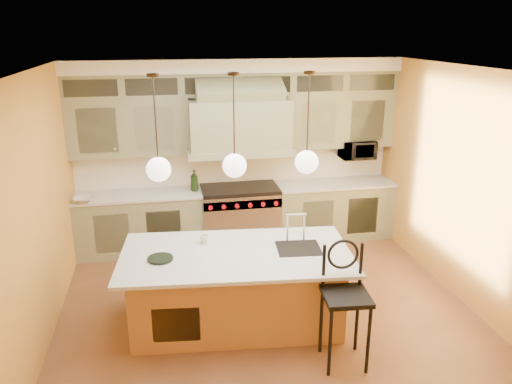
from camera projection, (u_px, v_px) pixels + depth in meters
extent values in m
plane|color=brown|center=(268.00, 314.00, 6.08)|extent=(5.00, 5.00, 0.00)
plane|color=white|center=(270.00, 71.00, 5.17)|extent=(5.00, 5.00, 0.00)
plane|color=#C68B36|center=(236.00, 151.00, 7.96)|extent=(5.00, 0.00, 5.00)
plane|color=#C68B36|center=(349.00, 326.00, 3.29)|extent=(5.00, 0.00, 5.00)
plane|color=#C68B36|center=(34.00, 217.00, 5.18)|extent=(0.00, 5.00, 5.00)
plane|color=#C68B36|center=(469.00, 189.00, 6.07)|extent=(0.00, 5.00, 5.00)
cube|color=gray|center=(141.00, 224.00, 7.69)|extent=(1.90, 0.65, 0.90)
cube|color=gray|center=(332.00, 210.00, 8.24)|extent=(1.90, 0.65, 0.90)
cube|color=silver|center=(138.00, 195.00, 7.54)|extent=(1.90, 0.68, 0.04)
cube|color=silver|center=(334.00, 183.00, 8.10)|extent=(1.90, 0.68, 0.04)
cube|color=silver|center=(236.00, 165.00, 8.01)|extent=(5.00, 0.04, 0.56)
cube|color=gray|center=(128.00, 127.00, 7.36)|extent=(1.75, 0.35, 0.85)
cube|color=gray|center=(338.00, 120.00, 7.94)|extent=(1.75, 0.35, 0.85)
cube|color=gray|center=(239.00, 124.00, 7.47)|extent=(1.50, 0.70, 0.75)
cube|color=gray|center=(239.00, 150.00, 7.60)|extent=(1.60, 0.76, 0.10)
cube|color=#333833|center=(237.00, 84.00, 7.46)|extent=(5.00, 0.35, 0.35)
cube|color=white|center=(237.00, 65.00, 7.35)|extent=(5.00, 0.47, 0.20)
cube|color=silver|center=(240.00, 217.00, 7.94)|extent=(1.20, 0.70, 0.90)
cube|color=black|center=(240.00, 189.00, 7.79)|extent=(1.20, 0.70, 0.06)
cube|color=silver|center=(243.00, 205.00, 7.54)|extent=(1.20, 0.06, 0.14)
cube|color=#A9743C|center=(236.00, 289.00, 5.79)|extent=(2.42, 1.32, 0.88)
cube|color=silver|center=(236.00, 254.00, 5.60)|extent=(2.69, 1.60, 0.04)
cube|color=black|center=(299.00, 250.00, 5.71)|extent=(0.54, 0.49, 0.05)
cylinder|color=black|center=(330.00, 343.00, 4.90)|extent=(0.04, 0.04, 0.75)
cylinder|color=black|center=(368.00, 341.00, 4.94)|extent=(0.04, 0.04, 0.75)
cylinder|color=black|center=(321.00, 321.00, 5.26)|extent=(0.04, 0.04, 0.75)
cylinder|color=black|center=(357.00, 319.00, 5.30)|extent=(0.04, 0.04, 0.75)
cube|color=black|center=(346.00, 296.00, 4.98)|extent=(0.49, 0.49, 0.05)
torus|color=black|center=(343.00, 254.00, 5.04)|extent=(0.33, 0.06, 0.33)
imported|color=black|center=(357.00, 149.00, 8.07)|extent=(0.54, 0.37, 0.30)
imported|color=black|center=(194.00, 180.00, 7.62)|extent=(0.14, 0.15, 0.33)
imported|color=black|center=(194.00, 184.00, 7.64)|extent=(0.10, 0.10, 0.20)
imported|color=beige|center=(84.00, 200.00, 7.16)|extent=(0.33, 0.33, 0.07)
imported|color=silver|center=(204.00, 239.00, 5.84)|extent=(0.12, 0.12, 0.10)
cylinder|color=#2D2319|center=(153.00, 75.00, 4.89)|extent=(0.12, 0.12, 0.03)
cylinder|color=#2D2319|center=(155.00, 120.00, 5.03)|extent=(0.02, 0.02, 0.93)
sphere|color=white|center=(159.00, 169.00, 5.19)|extent=(0.26, 0.26, 0.26)
cylinder|color=#2D2319|center=(233.00, 74.00, 5.03)|extent=(0.12, 0.12, 0.03)
cylinder|color=#2D2319|center=(234.00, 118.00, 5.17)|extent=(0.02, 0.02, 0.93)
sphere|color=white|center=(235.00, 166.00, 5.33)|extent=(0.26, 0.26, 0.26)
cylinder|color=#2D2319|center=(310.00, 73.00, 5.17)|extent=(0.12, 0.12, 0.03)
cylinder|color=#2D2319|center=(308.00, 115.00, 5.31)|extent=(0.02, 0.02, 0.93)
sphere|color=white|center=(307.00, 162.00, 5.47)|extent=(0.26, 0.26, 0.26)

